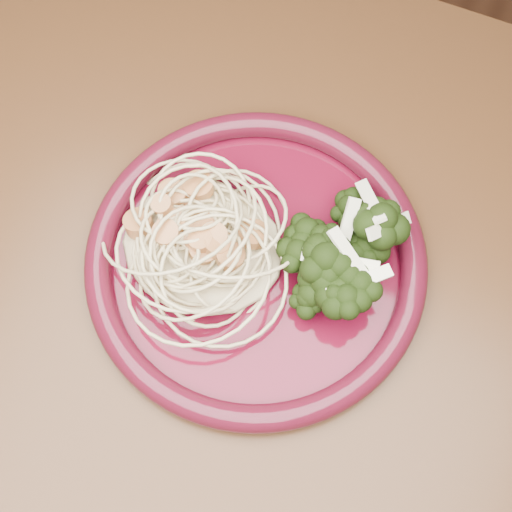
{
  "coord_description": "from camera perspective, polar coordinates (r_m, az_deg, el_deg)",
  "views": [
    {
      "loc": [
        0.18,
        -0.15,
        1.32
      ],
      "look_at": [
        0.09,
        0.06,
        0.77
      ],
      "focal_mm": 50.0,
      "sensor_mm": 36.0,
      "label": 1
    }
  ],
  "objects": [
    {
      "name": "dining_table",
      "position": [
        0.71,
        -8.95,
        -5.1
      ],
      "size": [
        1.2,
        0.8,
        0.75
      ],
      "color": "#472814",
      "rests_on": "ground"
    },
    {
      "name": "dinner_plate",
      "position": [
        0.6,
        0.0,
        -0.34
      ],
      "size": [
        0.33,
        0.33,
        0.02
      ],
      "rotation": [
        0.0,
        0.0,
        0.15
      ],
      "color": "#4A0818",
      "rests_on": "dining_table"
    },
    {
      "name": "onion_garnish",
      "position": [
        0.55,
        5.73,
        0.23
      ],
      "size": [
        0.07,
        0.1,
        0.05
      ],
      "primitive_type": null,
      "rotation": [
        0.0,
        0.0,
        0.15
      ],
      "color": "#ECEAC7",
      "rests_on": "broccoli_pile"
    },
    {
      "name": "spaghetti_pile",
      "position": [
        0.6,
        -4.33,
        1.13
      ],
      "size": [
        0.16,
        0.14,
        0.03
      ],
      "primitive_type": "ellipsoid",
      "rotation": [
        0.0,
        0.0,
        0.15
      ],
      "color": "beige",
      "rests_on": "dinner_plate"
    },
    {
      "name": "scallop_cluster",
      "position": [
        0.57,
        -4.59,
        2.6
      ],
      "size": [
        0.14,
        0.14,
        0.04
      ],
      "primitive_type": null,
      "rotation": [
        0.0,
        0.0,
        0.15
      ],
      "color": "tan",
      "rests_on": "spaghetti_pile"
    },
    {
      "name": "broccoli_pile",
      "position": [
        0.58,
        5.45,
        -0.93
      ],
      "size": [
        0.11,
        0.15,
        0.05
      ],
      "primitive_type": "ellipsoid",
      "rotation": [
        0.0,
        0.0,
        0.15
      ],
      "color": "black",
      "rests_on": "dinner_plate"
    }
  ]
}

